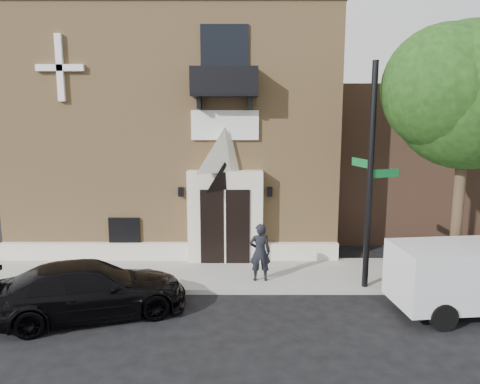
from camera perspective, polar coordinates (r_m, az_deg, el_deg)
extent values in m
plane|color=black|center=(14.25, 1.99, -12.41)|extent=(120.00, 120.00, 0.00)
cube|color=gray|center=(15.68, 5.52, -10.00)|extent=(42.00, 3.00, 0.15)
cube|color=#A98050|center=(21.32, -6.81, 7.51)|extent=(12.00, 10.00, 9.00)
cube|color=black|center=(21.61, -7.09, 19.92)|extent=(12.20, 10.20, 0.30)
cube|color=silver|center=(16.98, -8.58, -7.13)|extent=(12.00, 0.30, 0.60)
cube|color=silver|center=(16.33, -1.80, -2.99)|extent=(2.60, 0.55, 3.20)
pyramid|color=silver|center=(15.96, -1.85, 5.25)|extent=(2.60, 0.55, 1.50)
cube|color=black|center=(16.12, -1.83, -4.26)|extent=(1.70, 0.06, 2.60)
cube|color=silver|center=(16.09, -1.84, -4.30)|extent=(0.06, 0.04, 2.60)
cube|color=white|center=(16.10, -1.84, 8.15)|extent=(2.30, 0.10, 1.00)
cube|color=black|center=(15.71, -1.91, 11.74)|extent=(2.20, 0.90, 0.10)
cube|color=black|center=(15.30, -1.98, 13.47)|extent=(2.20, 0.06, 0.90)
cube|color=black|center=(15.80, -5.84, 13.32)|extent=(0.06, 0.90, 0.90)
cube|color=black|center=(15.73, 2.01, 13.38)|extent=(0.06, 0.90, 0.90)
cube|color=black|center=(16.21, -1.89, 15.95)|extent=(1.60, 0.08, 2.20)
cube|color=white|center=(17.21, -21.10, 13.95)|extent=(0.22, 0.14, 2.20)
cube|color=white|center=(17.21, -21.10, 13.95)|extent=(1.60, 0.14, 0.22)
cube|color=black|center=(17.17, -13.91, -4.70)|extent=(1.10, 0.10, 1.00)
cube|color=orange|center=(17.20, -13.88, -4.67)|extent=(0.85, 0.06, 0.75)
cube|color=black|center=(16.41, -7.22, 0.03)|extent=(0.18, 0.18, 0.32)
cube|color=black|center=(16.31, 3.64, 0.03)|extent=(0.18, 0.18, 0.32)
cylinder|color=#38281C|center=(15.40, 24.94, -2.86)|extent=(0.32, 0.32, 4.20)
sphere|color=#14330E|center=(15.06, 25.97, 10.50)|extent=(4.20, 4.20, 4.20)
sphere|color=#14330E|center=(14.60, 23.85, 11.49)|extent=(3.57, 3.57, 3.57)
imported|color=black|center=(13.27, -17.77, -11.25)|extent=(5.44, 3.59, 1.46)
cube|color=silver|center=(14.24, 27.21, -8.81)|extent=(4.81, 2.36, 1.57)
cylinder|color=black|center=(13.06, 23.52, -13.79)|extent=(0.73, 0.31, 0.70)
cylinder|color=black|center=(14.49, 20.03, -11.16)|extent=(0.73, 0.31, 0.70)
cylinder|color=black|center=(14.12, 15.56, 1.67)|extent=(0.18, 0.18, 6.64)
cube|color=#0B5F29|center=(14.38, 17.23, 2.18)|extent=(0.90, 0.34, 0.24)
cube|color=#0B5F29|center=(14.48, 14.53, 3.47)|extent=(0.34, 0.90, 0.24)
cylinder|color=#B2030E|center=(15.68, 20.34, -10.18)|extent=(0.32, 0.32, 0.07)
cylinder|color=#B2030E|center=(15.59, 20.40, -9.22)|extent=(0.23, 0.23, 0.49)
sphere|color=#B2030E|center=(15.51, 20.46, -8.28)|extent=(0.23, 0.23, 0.23)
cylinder|color=#B2030E|center=(15.58, 20.41, -9.08)|extent=(0.40, 0.11, 0.11)
imported|color=#467433|center=(16.63, -1.61, -7.02)|extent=(0.86, 0.78, 0.81)
imported|color=black|center=(14.65, 2.45, -7.34)|extent=(0.69, 0.47, 1.83)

